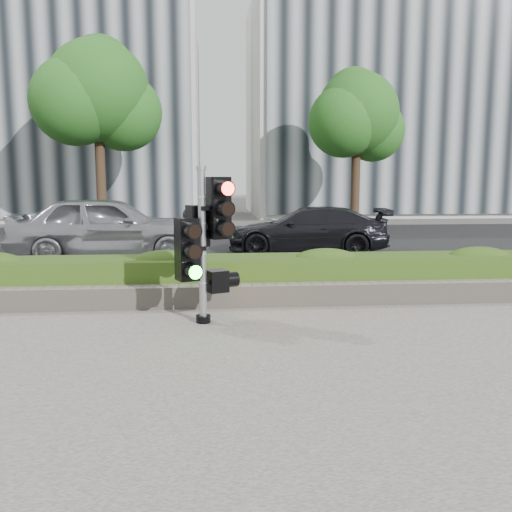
# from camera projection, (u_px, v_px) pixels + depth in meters

# --- Properties ---
(ground) EXTENTS (120.00, 120.00, 0.00)m
(ground) POSITION_uv_depth(u_px,v_px,m) (249.00, 344.00, 6.62)
(ground) COLOR #51514C
(ground) RESTS_ON ground
(sidewalk) EXTENTS (16.00, 11.00, 0.03)m
(sidewalk) POSITION_uv_depth(u_px,v_px,m) (272.00, 441.00, 4.15)
(sidewalk) COLOR #9E9389
(sidewalk) RESTS_ON ground
(road) EXTENTS (60.00, 13.00, 0.02)m
(road) POSITION_uv_depth(u_px,v_px,m) (225.00, 245.00, 16.48)
(road) COLOR black
(road) RESTS_ON ground
(curb) EXTENTS (60.00, 0.25, 0.12)m
(curb) POSITION_uv_depth(u_px,v_px,m) (236.00, 288.00, 9.72)
(curb) COLOR gray
(curb) RESTS_ON ground
(stone_wall) EXTENTS (12.00, 0.32, 0.34)m
(stone_wall) POSITION_uv_depth(u_px,v_px,m) (240.00, 295.00, 8.46)
(stone_wall) COLOR gray
(stone_wall) RESTS_ON sidewalk
(hedge) EXTENTS (12.00, 1.00, 0.68)m
(hedge) POSITION_uv_depth(u_px,v_px,m) (238.00, 277.00, 9.08)
(hedge) COLOR #598228
(hedge) RESTS_ON sidewalk
(building_left) EXTENTS (16.00, 9.00, 15.00)m
(building_left) POSITION_uv_depth(u_px,v_px,m) (39.00, 69.00, 27.48)
(building_left) COLOR #B7B7B2
(building_left) RESTS_ON ground
(building_right) EXTENTS (18.00, 10.00, 12.00)m
(building_right) POSITION_uv_depth(u_px,v_px,m) (407.00, 109.00, 31.35)
(building_right) COLOR #B7B7B2
(building_right) RESTS_ON ground
(tree_left) EXTENTS (4.61, 4.03, 7.34)m
(tree_left) POSITION_uv_depth(u_px,v_px,m) (97.00, 95.00, 19.88)
(tree_left) COLOR black
(tree_left) RESTS_ON ground
(tree_right) EXTENTS (4.10, 3.58, 6.53)m
(tree_right) POSITION_uv_depth(u_px,v_px,m) (356.00, 117.00, 21.78)
(tree_right) COLOR black
(tree_right) RESTS_ON ground
(traffic_signal) EXTENTS (0.78, 0.70, 2.15)m
(traffic_signal) POSITION_uv_depth(u_px,v_px,m) (203.00, 237.00, 7.39)
(traffic_signal) COLOR black
(traffic_signal) RESTS_ON sidewalk
(car_silver) EXTENTS (4.74, 2.04, 1.59)m
(car_silver) POSITION_uv_depth(u_px,v_px,m) (108.00, 227.00, 13.38)
(car_silver) COLOR #9D9EA4
(car_silver) RESTS_ON road
(car_dark) EXTENTS (4.47, 2.30, 1.24)m
(car_dark) POSITION_uv_depth(u_px,v_px,m) (308.00, 230.00, 14.55)
(car_dark) COLOR black
(car_dark) RESTS_ON road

